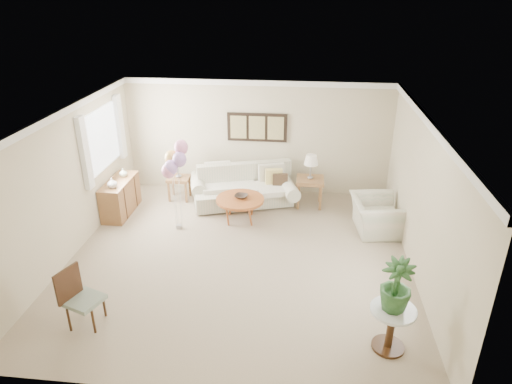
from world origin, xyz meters
TOP-DOWN VIEW (x-y plane):
  - ground_plane at (0.00, 0.00)m, footprint 6.00×6.00m
  - room_shell at (-0.11, 0.09)m, footprint 6.04×6.04m
  - wall_art_triptych at (0.00, 2.96)m, footprint 1.35×0.06m
  - sofa at (-0.23, 2.26)m, footprint 2.58×1.47m
  - end_table_left at (-1.70, 2.32)m, footprint 0.49×0.44m
  - end_table_right at (1.23, 2.30)m, footprint 0.59×0.54m
  - lamp_left at (-1.70, 2.32)m, footprint 0.33×0.33m
  - lamp_right at (1.23, 2.30)m, footprint 0.31×0.31m
  - coffee_table at (-0.18, 1.44)m, footprint 0.99×0.99m
  - decor_bowl at (-0.16, 1.47)m, footprint 0.32×0.32m
  - armchair at (2.53, 1.31)m, footprint 1.02×1.13m
  - side_table at (2.32, -1.96)m, footprint 0.60×0.60m
  - potted_plant at (2.31, -1.95)m, footprint 0.54×0.54m
  - accent_chair at (-2.00, -1.94)m, footprint 0.58×0.58m
  - credenza at (-2.76, 1.50)m, footprint 0.46×1.20m
  - vase_white at (-2.74, 1.16)m, footprint 0.26×0.26m
  - vase_sage at (-2.74, 1.75)m, footprint 0.21×0.21m
  - balloon_cluster at (-1.35, 0.95)m, footprint 0.48×0.46m

SIDE VIEW (x-z plane):
  - ground_plane at x=0.00m, z-range 0.00..0.00m
  - armchair at x=2.53m, z-range 0.00..0.67m
  - sofa at x=-0.23m, z-range -0.09..0.77m
  - credenza at x=-2.76m, z-range 0.00..0.74m
  - end_table_left at x=-1.70m, z-range 0.18..0.71m
  - coffee_table at x=-0.18m, z-range 0.21..0.71m
  - accent_chair at x=-2.00m, z-range 0.02..0.94m
  - side_table at x=2.32m, z-range 0.17..0.82m
  - decor_bowl at x=-0.16m, z-range 0.50..0.57m
  - end_table_right at x=1.23m, z-range 0.22..0.86m
  - vase_sage at x=-2.74m, z-range 0.74..0.92m
  - vase_white at x=-2.74m, z-range 0.74..0.95m
  - lamp_left at x=-1.70m, z-range 0.69..1.28m
  - potted_plant at x=2.31m, z-range 0.65..1.39m
  - lamp_right at x=1.23m, z-range 0.79..1.33m
  - balloon_cluster at x=-1.35m, z-range 0.53..2.37m
  - wall_art_triptych at x=0.00m, z-range 1.23..1.88m
  - room_shell at x=-0.11m, z-range 0.33..2.93m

